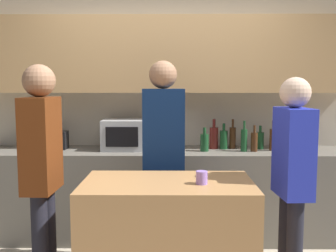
% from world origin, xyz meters
% --- Properties ---
extents(back_wall, '(6.40, 0.40, 2.70)m').
position_xyz_m(back_wall, '(0.00, 1.66, 1.54)').
color(back_wall, beige).
rests_on(back_wall, ground_plane).
extents(back_counter, '(3.60, 0.62, 0.88)m').
position_xyz_m(back_counter, '(0.00, 1.39, 0.44)').
color(back_counter, '#6B665B').
rests_on(back_counter, ground_plane).
extents(kitchen_island, '(1.15, 0.66, 0.88)m').
position_xyz_m(kitchen_island, '(0.05, 0.14, 0.44)').
color(kitchen_island, '#B27F4C').
rests_on(kitchen_island, ground_plane).
extents(microwave, '(0.52, 0.39, 0.30)m').
position_xyz_m(microwave, '(-0.35, 1.46, 1.03)').
color(microwave, '#B7BABC').
rests_on(microwave, back_counter).
extents(toaster, '(0.26, 0.16, 0.18)m').
position_xyz_m(toaster, '(-1.11, 1.46, 0.97)').
color(toaster, black).
rests_on(toaster, back_counter).
extents(potted_plant, '(0.14, 0.14, 0.40)m').
position_xyz_m(potted_plant, '(1.42, 1.46, 1.08)').
color(potted_plant, brown).
rests_on(potted_plant, back_counter).
extents(bottle_0, '(0.08, 0.08, 0.23)m').
position_xyz_m(bottle_0, '(0.40, 1.34, 0.97)').
color(bottle_0, '#194723').
rests_on(bottle_0, back_counter).
extents(bottle_1, '(0.09, 0.09, 0.30)m').
position_xyz_m(bottle_1, '(0.51, 1.50, 1.00)').
color(bottle_1, maroon).
rests_on(bottle_1, back_counter).
extents(bottle_2, '(0.08, 0.08, 0.26)m').
position_xyz_m(bottle_2, '(0.60, 1.47, 0.98)').
color(bottle_2, '#194723').
rests_on(bottle_2, back_counter).
extents(bottle_3, '(0.06, 0.06, 0.30)m').
position_xyz_m(bottle_3, '(0.70, 1.50, 1.00)').
color(bottle_3, '#472814').
rests_on(bottle_3, back_counter).
extents(bottle_4, '(0.06, 0.06, 0.30)m').
position_xyz_m(bottle_4, '(0.78, 1.34, 1.00)').
color(bottle_4, '#194723').
rests_on(bottle_4, back_counter).
extents(bottle_5, '(0.07, 0.07, 0.26)m').
position_xyz_m(bottle_5, '(0.88, 1.33, 0.98)').
color(bottle_5, '#472814').
rests_on(bottle_5, back_counter).
extents(bottle_6, '(0.07, 0.07, 0.24)m').
position_xyz_m(bottle_6, '(0.97, 1.49, 0.97)').
color(bottle_6, '#194723').
rests_on(bottle_6, back_counter).
extents(bottle_7, '(0.06, 0.06, 0.30)m').
position_xyz_m(bottle_7, '(1.07, 1.39, 1.00)').
color(bottle_7, '#472814').
rests_on(bottle_7, back_counter).
extents(cup_0, '(0.08, 0.08, 0.09)m').
position_xyz_m(cup_0, '(0.28, 0.08, 0.92)').
color(cup_0, '#A781E7').
rests_on(cup_0, kitchen_island).
extents(person_left, '(0.22, 0.35, 1.67)m').
position_xyz_m(person_left, '(-0.81, 0.17, 0.99)').
color(person_left, black).
rests_on(person_left, ground_plane).
extents(person_center, '(0.21, 0.35, 1.58)m').
position_xyz_m(person_center, '(0.91, 0.20, 0.93)').
color(person_center, black).
rests_on(person_center, ground_plane).
extents(person_right, '(0.35, 0.23, 1.72)m').
position_xyz_m(person_right, '(0.01, 0.74, 1.03)').
color(person_right, black).
rests_on(person_right, ground_plane).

